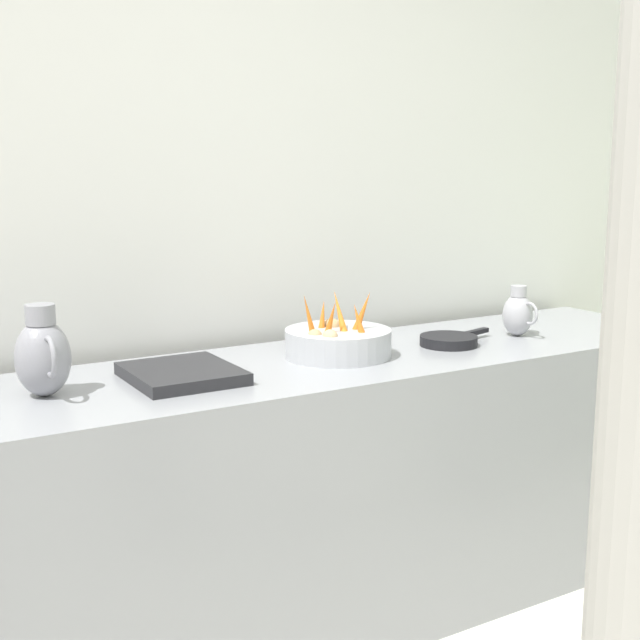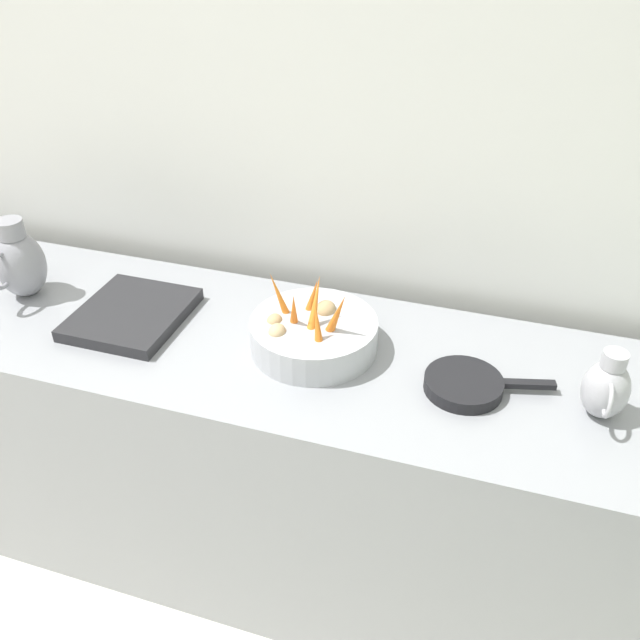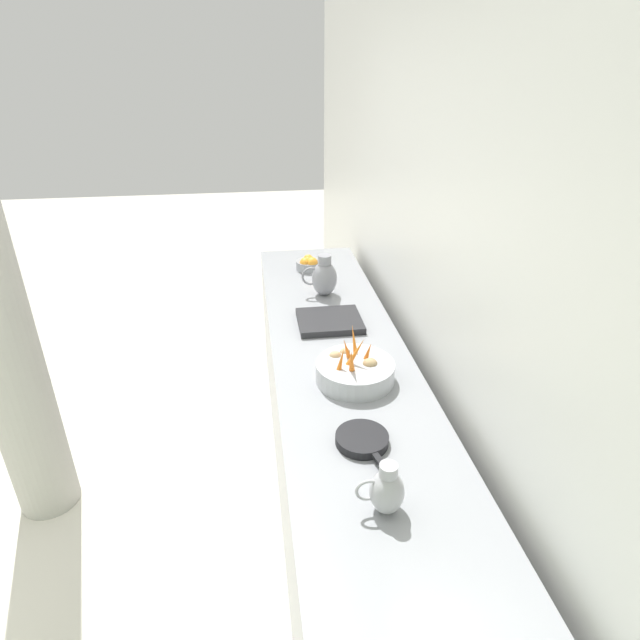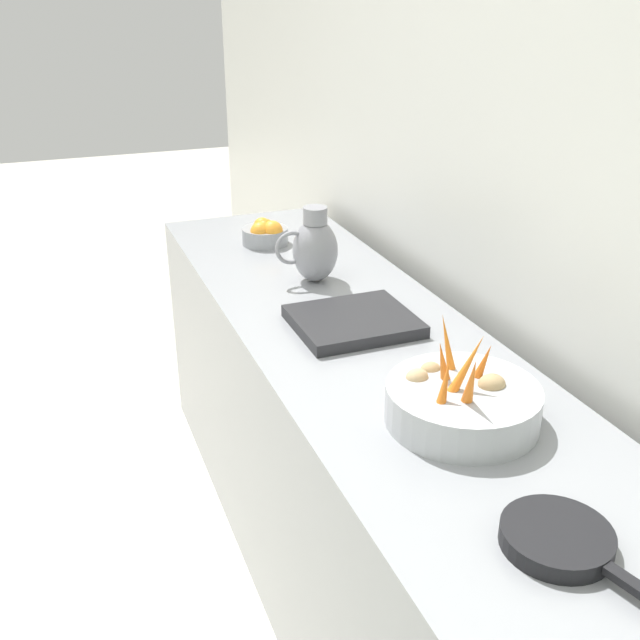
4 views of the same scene
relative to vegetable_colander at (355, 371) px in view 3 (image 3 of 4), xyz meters
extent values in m
plane|color=beige|center=(1.53, -0.27, -0.94)|extent=(14.53, 14.53, 0.00)
cube|color=silver|center=(-0.42, 0.31, 0.56)|extent=(0.10, 7.67, 3.00)
cube|color=gray|center=(0.02, -0.19, -0.49)|extent=(0.67, 3.16, 0.89)
cylinder|color=#ADAFB5|center=(0.00, 0.00, 0.00)|extent=(0.35, 0.35, 0.09)
torus|color=#ADAFB5|center=(0.00, 0.00, -0.04)|extent=(0.20, 0.20, 0.01)
cone|color=orange|center=(0.00, 0.01, 0.09)|extent=(0.10, 0.03, 0.16)
cone|color=orange|center=(0.03, -0.04, 0.08)|extent=(0.07, 0.05, 0.13)
cone|color=orange|center=(-0.06, -0.02, 0.07)|extent=(0.06, 0.06, 0.11)
cone|color=orange|center=(-0.01, -0.10, 0.09)|extent=(0.04, 0.08, 0.16)
cone|color=orange|center=(0.03, 0.07, 0.09)|extent=(0.06, 0.09, 0.16)
cone|color=orange|center=(0.07, 0.03, 0.08)|extent=(0.06, 0.06, 0.12)
ellipsoid|color=tan|center=(-0.06, 0.02, 0.04)|extent=(0.07, 0.06, 0.05)
ellipsoid|color=tan|center=(0.08, -0.08, 0.04)|extent=(0.05, 0.05, 0.04)
ellipsoid|color=tan|center=(0.03, -0.10, 0.04)|extent=(0.05, 0.04, 0.04)
cylinder|color=gray|center=(0.04, -1.37, -0.02)|extent=(0.17, 0.17, 0.06)
sphere|color=orange|center=(0.04, -1.37, 0.01)|extent=(0.07, 0.07, 0.07)
sphere|color=orange|center=(0.07, -1.34, 0.01)|extent=(0.08, 0.08, 0.08)
sphere|color=orange|center=(0.03, -1.33, 0.01)|extent=(0.08, 0.08, 0.08)
sphere|color=orange|center=(0.04, -1.40, 0.01)|extent=(0.07, 0.07, 0.07)
sphere|color=orange|center=(0.05, -1.35, 0.01)|extent=(0.08, 0.08, 0.08)
ellipsoid|color=gray|center=(0.00, -0.94, 0.06)|extent=(0.15, 0.15, 0.21)
cylinder|color=gray|center=(0.00, -0.94, 0.18)|extent=(0.08, 0.08, 0.06)
torus|color=gray|center=(0.08, -0.94, 0.08)|extent=(0.11, 0.01, 0.11)
ellipsoid|color=#A3A3A8|center=(0.05, 0.75, 0.03)|extent=(0.11, 0.11, 0.15)
cylinder|color=#A3A3A8|center=(0.05, 0.75, 0.12)|extent=(0.06, 0.06, 0.04)
torus|color=#A3A3A8|center=(0.11, 0.75, 0.04)|extent=(0.08, 0.01, 0.08)
cube|color=#232326|center=(0.03, -0.56, -0.03)|extent=(0.34, 0.30, 0.04)
cylinder|color=black|center=(0.06, 0.42, -0.03)|extent=(0.20, 0.20, 0.03)
cube|color=black|center=(0.01, 0.58, -0.02)|extent=(0.06, 0.13, 0.02)
camera|label=1|loc=(2.31, -1.44, 0.58)|focal=47.59mm
camera|label=2|loc=(1.41, 0.47, 1.05)|focal=37.29mm
camera|label=3|loc=(0.42, 1.92, 1.25)|focal=29.31mm
camera|label=4|loc=(0.82, 1.24, 0.87)|focal=41.82mm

